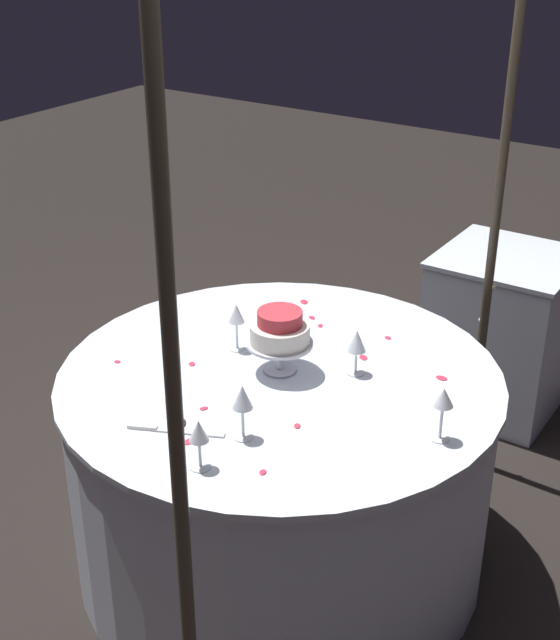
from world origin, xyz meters
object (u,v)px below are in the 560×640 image
Objects in this scene: wine_glass_0 at (236,316)px; wine_glass_4 at (199,434)px; main_table at (280,468)px; wine_glass_1 at (357,343)px; tiered_cake at (280,332)px; decorative_arch at (388,153)px; wine_glass_3 at (443,400)px; wine_glass_2 at (242,399)px; side_table at (500,331)px; cake_knife at (170,430)px.

wine_glass_0 is 0.70m from wine_glass_4.
wine_glass_1 reaches higher than main_table.
tiered_cake reaches higher than wine_glass_0.
main_table is 0.53m from tiered_cake.
decorative_arch is 0.88m from wine_glass_0.
wine_glass_3 is at bearing 135.12° from wine_glass_4.
wine_glass_4 is (0.57, 0.11, -0.03)m from tiered_cake.
wine_glass_0 is 0.55m from wine_glass_2.
side_table is 1.98m from cake_knife.
wine_glass_2 is at bearing 18.24° from tiered_cake.
cake_knife is at bearing -8.67° from tiered_cake.
wine_glass_3 is at bearing 81.61° from wine_glass_0.
wine_glass_4 is at bearing -44.88° from wine_glass_3.
decorative_arch reaches higher than cake_knife.
main_table is 6.72× the size of tiered_cake.
wine_glass_2 reaches higher than wine_glass_0.
decorative_arch is 0.92m from wine_glass_4.
wine_glass_2 reaches higher than cake_knife.
wine_glass_0 is 1.01× the size of wine_glass_3.
wine_glass_4 is at bearing 27.59° from wine_glass_0.
side_table is 1.63m from wine_glass_3.
tiered_cake is at bearing -144.64° from main_table.
wine_glass_4 is (0.19, -0.01, -0.02)m from wine_glass_2.
wine_glass_1 is 0.93× the size of wine_glass_3.
wine_glass_3 is (1.50, 0.34, 0.52)m from side_table.
wine_glass_3 is (0.12, 0.82, 0.00)m from wine_glass_0.
wine_glass_2 is at bearing -57.15° from wine_glass_3.
cake_knife is at bearing -43.00° from decorative_arch.
wine_glass_0 is at bearing -105.36° from main_table.
side_table is 3.39× the size of tiered_cake.
side_table is 4.70× the size of wine_glass_1.
wine_glass_3 is 0.80m from cake_knife.
main_table is (-0.00, -0.35, -1.18)m from decorative_arch.
side_table is at bearing 169.90° from cake_knife.
side_table is 2.07m from wine_glass_4.
wine_glass_2 reaches higher than wine_glass_3.
wine_glass_0 is at bearing -18.99° from side_table.
tiered_cake is at bearing -60.08° from wine_glass_1.
decorative_arch is 1.23m from main_table.
tiered_cake is 0.61m from wine_glass_3.
wine_glass_0 is 1.12× the size of wine_glass_4.
wine_glass_2 is (1.81, -0.14, 0.52)m from side_table.
tiered_cake reaches higher than wine_glass_2.
wine_glass_3 is at bearing 122.85° from wine_glass_2.
side_table is (-1.44, -0.09, -1.19)m from decorative_arch.
wine_glass_2 is 1.15× the size of wine_glass_4.
wine_glass_3 reaches higher than main_table.
side_table is at bearing -167.12° from wine_glass_3.
side_table is at bearing 169.42° from tiered_cake.
wine_glass_0 is at bearing -96.10° from decorative_arch.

